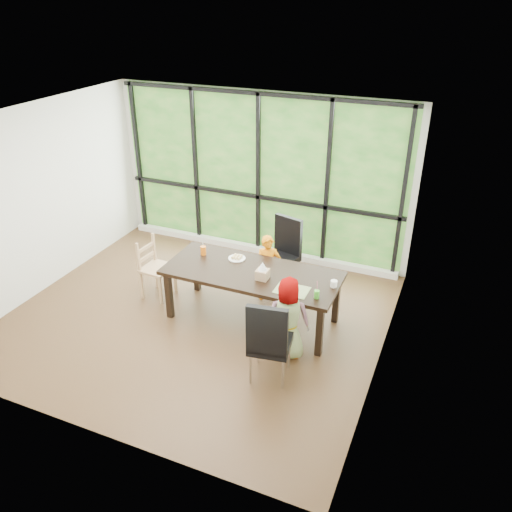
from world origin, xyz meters
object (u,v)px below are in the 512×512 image
object	(u,v)px
chair_interior_leather	(270,338)
tissue_box	(262,274)
dining_table	(252,296)
chair_window_leather	(280,254)
child_toddler	(268,268)
plate_far	(237,258)
white_mug	(334,284)
chair_end_beech	(157,268)
plate_near	(290,288)
green_cup	(317,294)
child_older	(287,318)
orange_cup	(203,250)

from	to	relation	value
chair_interior_leather	tissue_box	size ratio (longest dim) A/B	7.09
dining_table	chair_window_leather	size ratio (longest dim) A/B	2.16
child_toddler	tissue_box	xyz separation A→B (m)	(0.20, -0.71, 0.32)
chair_window_leather	plate_far	world-z (taller)	chair_window_leather
plate_far	white_mug	size ratio (longest dim) A/B	2.77
chair_end_beech	plate_near	world-z (taller)	chair_end_beech
plate_near	tissue_box	world-z (taller)	tissue_box
green_cup	plate_far	bearing A→B (deg)	157.71
child_older	plate_near	xyz separation A→B (m)	(-0.08, 0.35, 0.21)
dining_table	chair_end_beech	distance (m)	1.52
green_cup	tissue_box	distance (m)	0.79
dining_table	tissue_box	xyz separation A→B (m)	(0.20, -0.12, 0.44)
chair_interior_leather	plate_far	xyz separation A→B (m)	(-0.99, 1.23, 0.22)
chair_interior_leather	chair_end_beech	xyz separation A→B (m)	(-2.17, 1.02, -0.09)
white_mug	tissue_box	distance (m)	0.91
chair_window_leather	chair_interior_leather	world-z (taller)	same
chair_interior_leather	tissue_box	distance (m)	1.02
plate_near	plate_far	bearing A→B (deg)	154.80
plate_far	orange_cup	size ratio (longest dim) A/B	1.93
chair_end_beech	green_cup	size ratio (longest dim) A/B	8.75
orange_cup	tissue_box	size ratio (longest dim) A/B	0.81
chair_window_leather	child_toddler	distance (m)	0.39
child_toddler	chair_interior_leather	bearing A→B (deg)	-90.98
chair_window_leather	orange_cup	xyz separation A→B (m)	(-0.86, -0.79, 0.27)
chair_window_leather	tissue_box	xyz separation A→B (m)	(0.16, -1.10, 0.28)
orange_cup	plate_near	bearing A→B (deg)	-14.95
plate_far	dining_table	bearing A→B (deg)	-36.32
chair_window_leather	white_mug	distance (m)	1.43
chair_end_beech	plate_far	size ratio (longest dim) A/B	3.78
chair_window_leather	chair_interior_leather	size ratio (longest dim) A/B	1.00
green_cup	orange_cup	bearing A→B (deg)	165.18
plate_far	tissue_box	bearing A→B (deg)	-34.48
chair_interior_leather	plate_near	bearing A→B (deg)	-95.49
chair_window_leather	plate_far	size ratio (longest dim) A/B	4.53
plate_near	tissue_box	bearing A→B (deg)	169.33
dining_table	child_toddler	xyz separation A→B (m)	(0.00, 0.59, 0.12)
plate_near	green_cup	bearing A→B (deg)	-14.32
plate_far	orange_cup	bearing A→B (deg)	-172.91
chair_end_beech	plate_far	xyz separation A→B (m)	(1.18, 0.21, 0.31)
child_toddler	child_older	xyz separation A→B (m)	(0.69, -1.14, 0.04)
dining_table	child_older	distance (m)	0.90
plate_near	white_mug	distance (m)	0.55
child_older	white_mug	size ratio (longest dim) A/B	12.64
chair_interior_leather	child_toddler	bearing A→B (deg)	-76.54
chair_end_beech	green_cup	distance (m)	2.53
child_older	orange_cup	distance (m)	1.70
plate_near	green_cup	distance (m)	0.38
chair_window_leather	white_mug	bearing A→B (deg)	-26.43
dining_table	plate_far	xyz separation A→B (m)	(-0.33, 0.24, 0.38)
chair_window_leather	tissue_box	world-z (taller)	chair_window_leather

